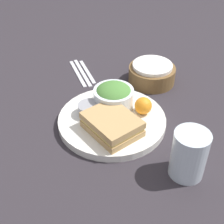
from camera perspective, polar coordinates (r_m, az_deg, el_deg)
ground_plane at (r=0.90m, az=0.00°, el=-2.11°), size 4.00×4.00×0.00m
plate at (r=0.89m, az=0.00°, el=-1.57°), size 0.31×0.31×0.02m
sandwich at (r=0.83m, az=0.01°, el=-2.25°), size 0.17×0.15×0.05m
salad_bowl at (r=0.91m, az=0.29°, el=2.95°), size 0.12×0.12×0.07m
dressing_cup at (r=0.89m, az=-4.18°, el=0.49°), size 0.06×0.06×0.03m
orange_wedge at (r=0.89m, az=5.72°, el=1.14°), size 0.05×0.05×0.05m
drink_glass at (r=0.74m, az=13.89°, el=-7.55°), size 0.08×0.08×0.12m
bread_basket at (r=1.07m, az=7.29°, el=7.01°), size 0.16×0.16×0.07m
fork at (r=1.13m, az=-6.30°, el=7.07°), size 0.19×0.02×0.01m
knife at (r=1.13m, az=-5.42°, el=7.25°), size 0.20×0.02×0.01m
spoon at (r=1.14m, az=-4.55°, el=7.42°), size 0.17×0.01×0.01m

